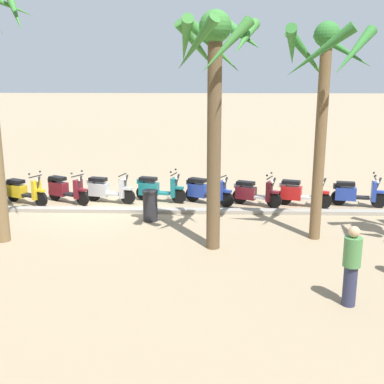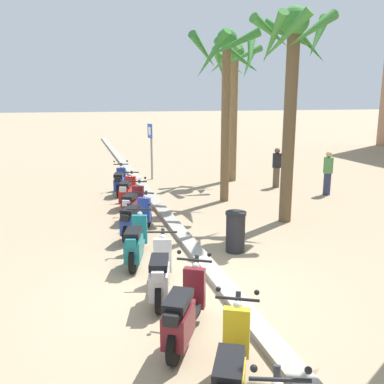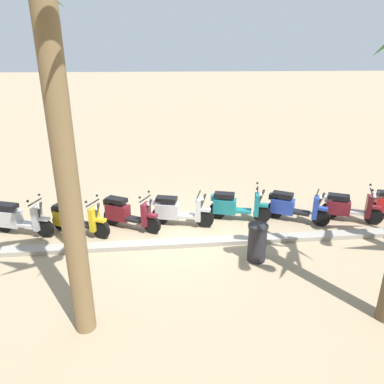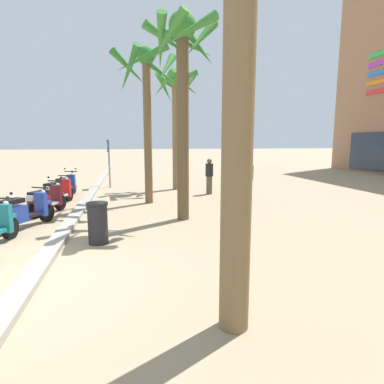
{
  "view_description": "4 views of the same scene",
  "coord_description": "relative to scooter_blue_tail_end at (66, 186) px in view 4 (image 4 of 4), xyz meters",
  "views": [
    {
      "loc": [
        -3.48,
        15.55,
        4.37
      ],
      "look_at": [
        -3.05,
        3.13,
        1.32
      ],
      "focal_mm": 45.02,
      "sensor_mm": 36.0,
      "label": 1
    },
    {
      "loc": [
        6.85,
        -1.99,
        3.5
      ],
      "look_at": [
        -3.24,
        0.89,
        1.12
      ],
      "focal_mm": 39.23,
      "sensor_mm": 36.0,
      "label": 2
    },
    {
      "loc": [
        0.61,
        8.93,
        4.72
      ],
      "look_at": [
        -0.29,
        0.1,
        1.31
      ],
      "focal_mm": 33.64,
      "sensor_mm": 36.0,
      "label": 3
    },
    {
      "loc": [
        5.51,
        2.22,
        2.29
      ],
      "look_at": [
        -2.42,
        3.81,
        1.01
      ],
      "focal_mm": 29.56,
      "sensor_mm": 36.0,
      "label": 4
    }
  ],
  "objects": [
    {
      "name": "curb_strip",
      "position": [
        8.42,
        0.97,
        -0.39
      ],
      "size": [
        60.0,
        0.36,
        0.12
      ],
      "primitive_type": "cube",
      "color": "gray",
      "rests_on": "ground"
    },
    {
      "name": "scooter_blue_tail_end",
      "position": [
        0.0,
        0.0,
        0.0
      ],
      "size": [
        1.79,
        0.7,
        1.17
      ],
      "color": "black",
      "rests_on": "ground"
    },
    {
      "name": "scooter_red_mid_front",
      "position": [
        1.85,
        0.04,
        0.01
      ],
      "size": [
        1.77,
        0.83,
        1.04
      ],
      "color": "black",
      "rests_on": "ground"
    },
    {
      "name": "scooter_maroon_far_back",
      "position": [
        3.41,
        0.0,
        -0.01
      ],
      "size": [
        1.62,
        0.9,
        1.17
      ],
      "color": "black",
      "rests_on": "ground"
    },
    {
      "name": "scooter_blue_last_in_row",
      "position": [
        5.04,
        -0.17,
        0.01
      ],
      "size": [
        1.67,
        1.04,
        1.04
      ],
      "color": "black",
      "rests_on": "ground"
    },
    {
      "name": "crossing_sign",
      "position": [
        -2.5,
        1.65,
        1.05
      ],
      "size": [
        0.6,
        0.15,
        2.4
      ],
      "color": "#939399",
      "rests_on": "ground"
    },
    {
      "name": "palm_tree_far_corner",
      "position": [
        2.06,
        3.34,
        3.83
      ],
      "size": [
        2.45,
        2.54,
        5.65
      ],
      "color": "brown",
      "rests_on": "ground"
    },
    {
      "name": "palm_tree_near_sign",
      "position": [
        -1.3,
        4.92,
        3.76
      ],
      "size": [
        2.19,
        2.23,
        5.71
      ],
      "color": "olive",
      "rests_on": "ground"
    },
    {
      "name": "palm_tree_mid_walkway",
      "position": [
        4.8,
        4.18,
        3.94
      ],
      "size": [
        2.2,
        2.17,
        5.83
      ],
      "color": "brown",
      "rests_on": "ground"
    },
    {
      "name": "pedestrian_by_palm_tree",
      "position": [
        0.49,
        6.1,
        0.37
      ],
      "size": [
        0.34,
        0.34,
        1.57
      ],
      "color": "brown",
      "rests_on": "ground"
    },
    {
      "name": "pedestrian_window_shopping",
      "position": [
        2.2,
        7.28,
        0.39
      ],
      "size": [
        0.34,
        0.34,
        1.61
      ],
      "color": "#2D3351",
      "rests_on": "ground"
    },
    {
      "name": "litter_bin",
      "position": [
        6.7,
        1.9,
        0.03
      ],
      "size": [
        0.48,
        0.48,
        0.95
      ],
      "color": "#232328",
      "rests_on": "ground"
    }
  ]
}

